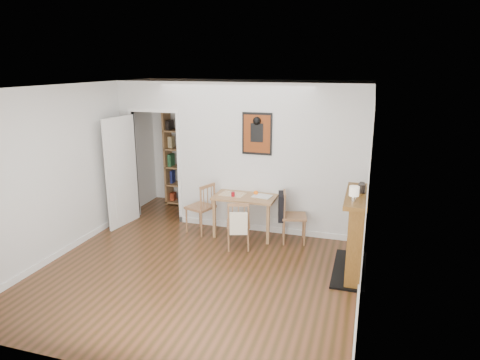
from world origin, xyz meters
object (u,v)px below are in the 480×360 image
(orange_fruit, at_px, (256,193))
(bookshelf, at_px, (185,158))
(chair_left, at_px, (200,208))
(mantel_lamp, at_px, (354,192))
(ceramic_jar_b, at_px, (362,185))
(notebook, at_px, (262,196))
(chair_front, at_px, (238,224))
(ceramic_jar_a, at_px, (362,189))
(red_glass, at_px, (233,194))
(chair_right, at_px, (293,216))
(fireplace, at_px, (357,231))
(dining_table, at_px, (245,200))

(orange_fruit, bearing_deg, bookshelf, 147.32)
(chair_left, xyz_separation_m, mantel_lamp, (2.61, -1.08, 0.83))
(chair_left, xyz_separation_m, ceramic_jar_b, (2.70, -0.44, 0.75))
(notebook, relative_size, ceramic_jar_b, 3.33)
(chair_front, xyz_separation_m, orange_fruit, (0.11, 0.64, 0.35))
(chair_left, relative_size, ceramic_jar_a, 7.37)
(ceramic_jar_a, bearing_deg, red_glass, 163.01)
(red_glass, bearing_deg, chair_front, -62.17)
(chair_right, bearing_deg, notebook, 173.30)
(chair_right, distance_m, fireplace, 1.33)
(fireplace, bearing_deg, ceramic_jar_a, 78.35)
(dining_table, bearing_deg, fireplace, -24.21)
(red_glass, distance_m, orange_fruit, 0.40)
(chair_right, bearing_deg, fireplace, -37.31)
(chair_left, height_order, chair_front, chair_left)
(chair_front, distance_m, notebook, 0.71)
(fireplace, relative_size, notebook, 4.01)
(bookshelf, distance_m, mantel_lamp, 4.27)
(dining_table, distance_m, red_glass, 0.26)
(ceramic_jar_b, bearing_deg, chair_front, -179.38)
(orange_fruit, bearing_deg, notebook, -24.24)
(notebook, bearing_deg, bookshelf, 147.82)
(chair_right, bearing_deg, chair_front, -146.49)
(dining_table, relative_size, chair_front, 1.30)
(red_glass, height_order, notebook, red_glass)
(dining_table, bearing_deg, chair_left, -171.97)
(mantel_lamp, relative_size, ceramic_jar_a, 1.64)
(bookshelf, height_order, mantel_lamp, bookshelf)
(chair_front, height_order, bookshelf, bookshelf)
(fireplace, height_order, ceramic_jar_b, ceramic_jar_b)
(red_glass, height_order, orange_fruit, red_glass)
(mantel_lamp, bearing_deg, ceramic_jar_b, 82.37)
(notebook, distance_m, ceramic_jar_b, 1.78)
(red_glass, xyz_separation_m, ceramic_jar_b, (2.09, -0.42, 0.45))
(dining_table, xyz_separation_m, ceramic_jar_a, (1.91, -0.77, 0.59))
(chair_right, xyz_separation_m, chair_front, (-0.79, -0.52, -0.04))
(chair_front, distance_m, ceramic_jar_b, 2.02)
(bookshelf, bearing_deg, dining_table, -36.81)
(chair_right, bearing_deg, ceramic_jar_b, -25.20)
(chair_left, xyz_separation_m, notebook, (1.08, 0.13, 0.27))
(ceramic_jar_b, bearing_deg, orange_fruit, 160.30)
(fireplace, relative_size, red_glass, 15.21)
(dining_table, bearing_deg, ceramic_jar_b, -16.13)
(chair_right, relative_size, ceramic_jar_b, 9.28)
(orange_fruit, relative_size, notebook, 0.25)
(dining_table, relative_size, bookshelf, 0.52)
(dining_table, height_order, red_glass, red_glass)
(chair_right, height_order, notebook, chair_right)
(mantel_lamp, bearing_deg, chair_front, 160.75)
(ceramic_jar_b, bearing_deg, dining_table, 163.87)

